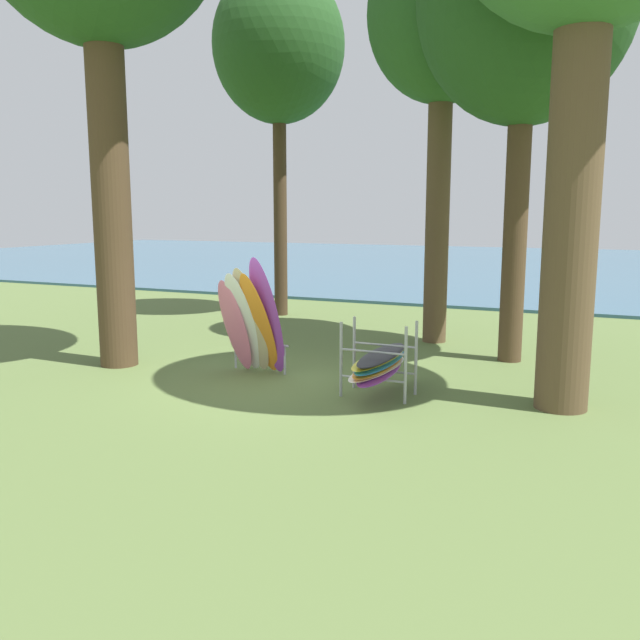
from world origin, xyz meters
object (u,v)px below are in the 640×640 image
tree_mid_behind (443,22)px  tree_far_right_back (526,0)px  tree_far_left_back (279,48)px  leaning_board_pile (252,322)px  board_storage_rack (380,363)px

tree_mid_behind → tree_far_right_back: tree_far_right_back is taller
tree_mid_behind → tree_far_left_back: tree_far_left_back is taller
tree_mid_behind → leaning_board_pile: size_ratio=4.10×
tree_mid_behind → leaning_board_pile: (-2.30, -4.57, -6.13)m
tree_mid_behind → board_storage_rack: bearing=-86.1°
tree_mid_behind → tree_far_right_back: bearing=-35.5°
leaning_board_pile → board_storage_rack: leaning_board_pile is taller
tree_far_left_back → board_storage_rack: tree_far_left_back is taller
tree_far_right_back → tree_far_left_back: bearing=153.4°
board_storage_rack → tree_far_left_back: bearing=127.7°
tree_far_right_back → board_storage_rack: 7.52m
board_storage_rack → tree_mid_behind: bearing=93.9°
tree_mid_behind → tree_far_left_back: (-5.18, 2.19, 0.40)m
leaning_board_pile → board_storage_rack: 2.70m
leaning_board_pile → tree_far_right_back: bearing=37.1°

